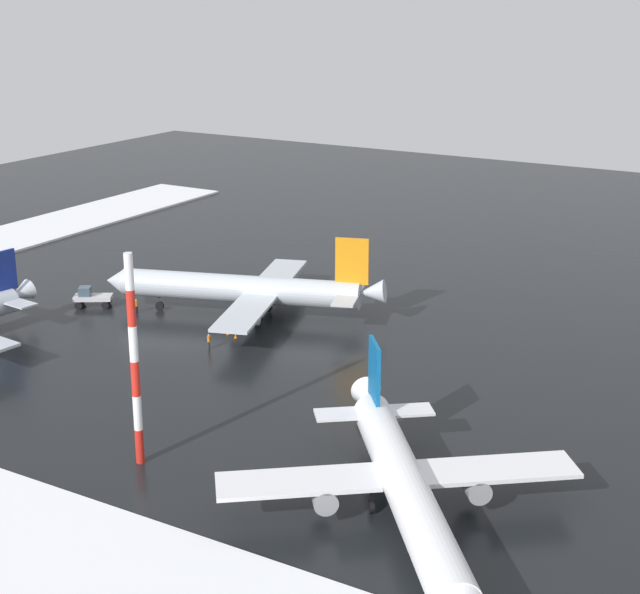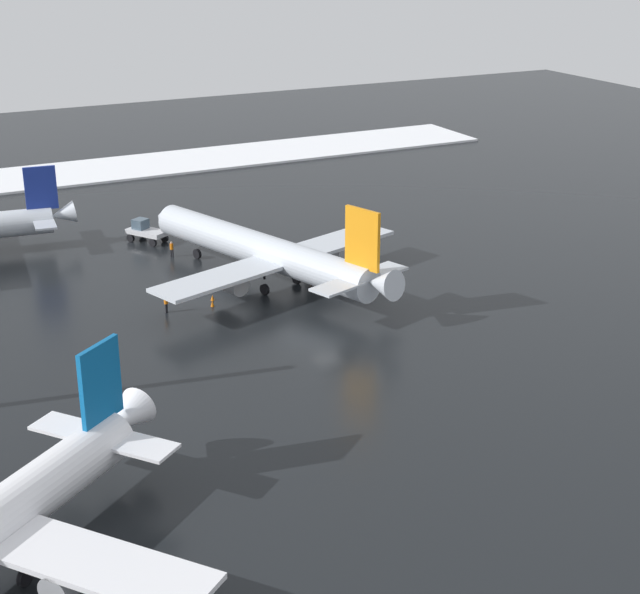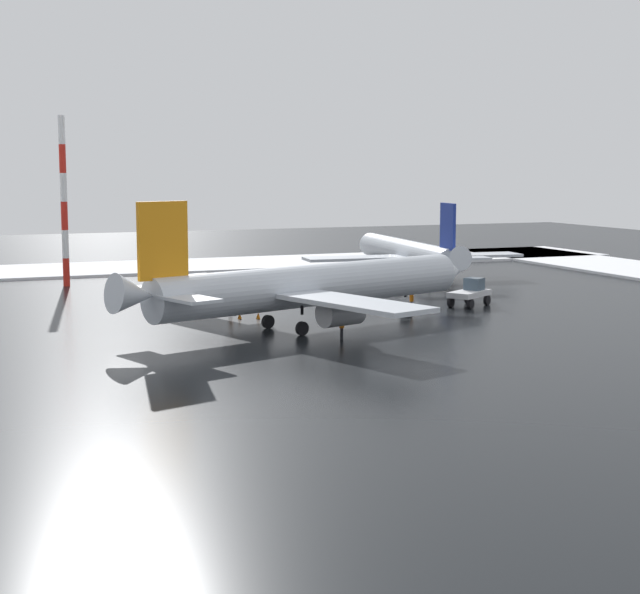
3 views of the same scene
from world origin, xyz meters
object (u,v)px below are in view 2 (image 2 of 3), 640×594
Objects in this scene: airplane_parked_starboard at (266,251)px; ground_crew_beside_wing at (172,248)px; ground_crew_near_tug at (166,303)px; traffic_cone_near_nose at (213,298)px; pushback_tug at (145,230)px; ground_crew_mid_apron at (311,264)px; traffic_cone_mid_line at (212,304)px.

ground_crew_beside_wing is at bearing 6.70° from airplane_parked_starboard.
traffic_cone_near_nose is at bearing -124.03° from ground_crew_near_tug.
airplane_parked_starboard is at bearing 167.40° from pushback_tug.
ground_crew_mid_apron is 12.89m from traffic_cone_mid_line.
traffic_cone_near_nose is at bearing -75.02° from ground_crew_mid_apron.
ground_crew_near_tug is (21.32, -4.65, -0.31)m from pushback_tug.
pushback_tug is at bearing -152.26° from ground_crew_beside_wing.
pushback_tug reaches higher than ground_crew_mid_apron.
airplane_parked_starboard is 19.57× the size of ground_crew_mid_apron.
traffic_cone_near_nose is (13.91, -0.68, -0.70)m from ground_crew_beside_wing.
ground_crew_near_tug is (2.77, -11.21, -2.40)m from airplane_parked_starboard.
pushback_tug is at bearing -57.64° from ground_crew_near_tug.
airplane_parked_starboard is 11.79m from ground_crew_near_tug.
airplane_parked_starboard is 19.57× the size of ground_crew_near_tug.
ground_crew_near_tug is at bearing 135.62° from pushback_tug.
ground_crew_beside_wing is 13.95m from traffic_cone_near_nose.
pushback_tug is 21.83m from traffic_cone_mid_line.
traffic_cone_mid_line is (0.48, 4.29, -0.70)m from ground_crew_near_tug.
airplane_parked_starboard is at bearing 115.17° from traffic_cone_mid_line.
ground_crew_mid_apron is 15.73m from ground_crew_beside_wing.
ground_crew_near_tug and ground_crew_beside_wing have the same top height.
pushback_tug is at bearing 1.03° from airplane_parked_starboard.
traffic_cone_mid_line is (3.25, -6.92, -3.10)m from airplane_parked_starboard.
traffic_cone_mid_line is (15.36, -1.23, -0.70)m from ground_crew_beside_wing.
airplane_parked_starboard is 5.86m from ground_crew_mid_apron.
ground_crew_near_tug is 4.99m from traffic_cone_near_nose.
ground_crew_mid_apron is at bearing -122.98° from ground_crew_near_tug.
ground_crew_beside_wing is 3.11× the size of traffic_cone_near_nose.
ground_crew_mid_apron is 1.00× the size of ground_crew_near_tug.
pushback_tug is 6.51m from ground_crew_beside_wing.
ground_crew_near_tug is 1.00× the size of ground_crew_beside_wing.
pushback_tug is 21.31m from ground_crew_mid_apron.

